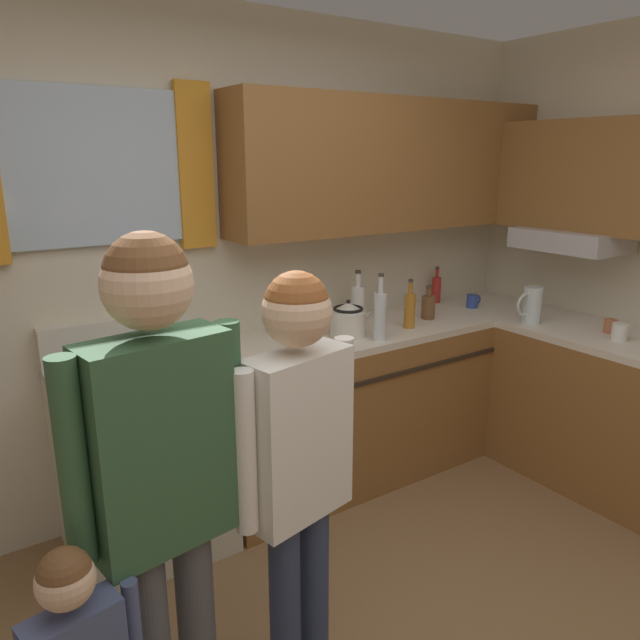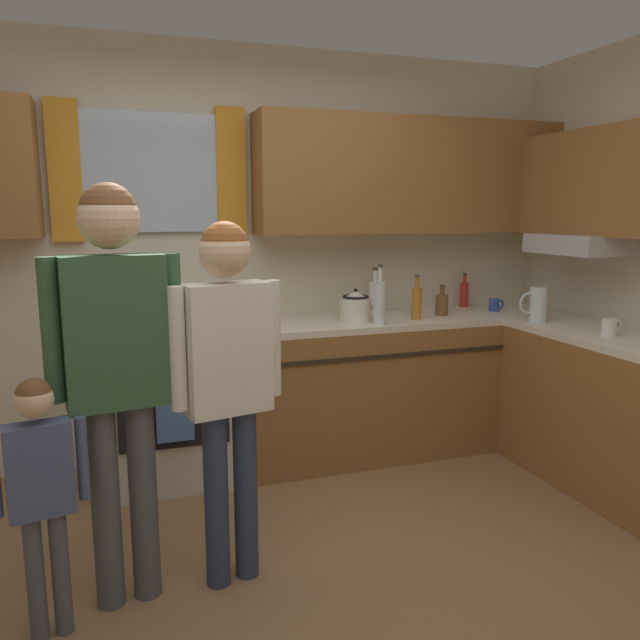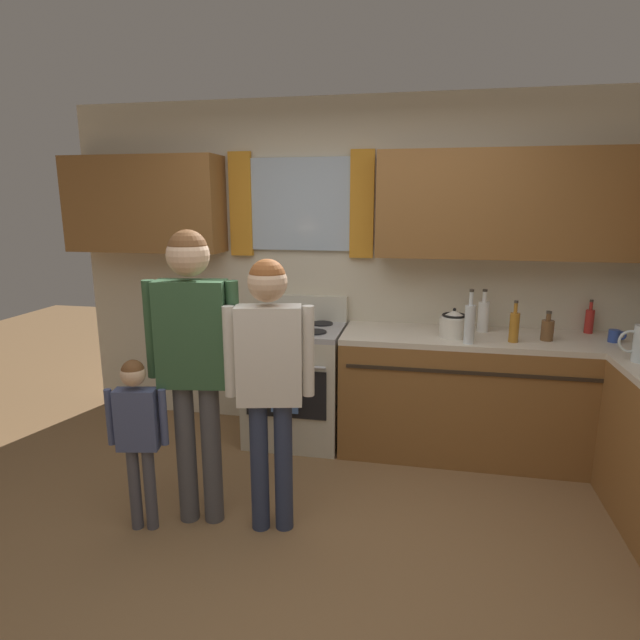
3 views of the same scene
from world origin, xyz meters
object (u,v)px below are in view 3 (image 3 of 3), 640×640
Objects in this scene: bottle_squat_brown at (547,329)px; bottle_sauce_red at (589,320)px; adult_holding_child at (193,345)px; bottle_oil_amber at (514,326)px; bottle_tall_clear at (470,323)px; mug_cobalt_blue at (615,336)px; bottle_milk_white at (483,316)px; adult_in_plaid at (269,366)px; stove_oven at (296,381)px; stovetop_kettle at (454,324)px; small_child at (137,425)px.

bottle_sauce_red is at bearing 39.15° from bottle_squat_brown.
bottle_sauce_red is 0.15× the size of adult_holding_child.
bottle_oil_amber reaches higher than bottle_sauce_red.
mug_cobalt_blue is at bearing 12.93° from bottle_tall_clear.
bottle_tall_clear is 0.32m from bottle_oil_amber.
adult_in_plaid is (-1.23, -1.31, -0.05)m from bottle_milk_white.
bottle_tall_clear is (1.25, -0.23, 0.57)m from stove_oven.
bottle_squat_brown is 0.12× the size of adult_holding_child.
mug_cobalt_blue is (0.67, 0.13, -0.07)m from bottle_oil_amber.
mug_cobalt_blue is 0.42× the size of stovetop_kettle.
stove_oven is at bearing 175.05° from bottle_oil_amber.
adult_holding_child is (-1.45, -1.11, 0.07)m from stovetop_kettle.
bottle_squat_brown is 0.75× the size of stovetop_kettle.
adult_in_plaid is (-1.98, -1.41, -0.02)m from bottle_sauce_red.
small_child is at bearing -151.54° from bottle_squat_brown.
bottle_milk_white is at bearing 46.70° from adult_in_plaid.
adult_holding_child is at bearing -179.74° from adult_in_plaid.
adult_holding_child is at bearing -148.30° from bottle_tall_clear.
bottle_squat_brown is 0.20× the size of small_child.
stovetop_kettle is at bearing 170.38° from bottle_oil_amber.
bottle_sauce_red is at bearing 7.65° from bottle_milk_white.
bottle_oil_amber is at bearing -4.95° from stove_oven.
bottle_sauce_red is (0.75, 0.10, -0.03)m from bottle_milk_white.
bottle_milk_white is (-0.41, 0.18, 0.04)m from bottle_squat_brown.
small_child is (-2.80, -1.32, -0.31)m from mug_cobalt_blue.
small_child is (-1.83, -1.10, -0.41)m from bottle_tall_clear.
bottle_milk_white reaches higher than bottle_squat_brown.
bottle_squat_brown is at bearing -174.76° from mug_cobalt_blue.
bottle_tall_clear is 1.34× the size of stovetop_kettle.
stovetop_kettle is at bearing 37.51° from adult_holding_child.
bottle_milk_white is at bearing 70.74° from bottle_tall_clear.
bottle_sauce_red is 0.90× the size of stovetop_kettle.
mug_cobalt_blue is at bearing -0.17° from stove_oven.
mug_cobalt_blue is at bearing 3.33° from stovetop_kettle.
bottle_tall_clear reaches higher than small_child.
mug_cobalt_blue is (0.97, 0.22, -0.10)m from bottle_tall_clear.
adult_holding_child reaches higher than small_child.
stove_oven reaches higher than mug_cobalt_blue.
bottle_oil_amber is (0.30, 0.10, -0.03)m from bottle_tall_clear.
bottle_tall_clear is 3.20× the size of mug_cobalt_blue.
adult_holding_child is at bearing -151.32° from bottle_squat_brown.
bottle_tall_clear is 0.22× the size of adult_holding_child.
bottle_milk_white is 0.30m from stovetop_kettle.
stove_oven is 1.10× the size of small_child.
bottle_milk_white reaches higher than stovetop_kettle.
small_child is at bearing -150.75° from bottle_oil_amber.
bottle_milk_white is at bearing 170.75° from mug_cobalt_blue.
adult_holding_child reaches higher than mug_cobalt_blue.
bottle_squat_brown is at bearing 34.60° from adult_in_plaid.
bottle_tall_clear is at bearing 30.96° from small_child.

